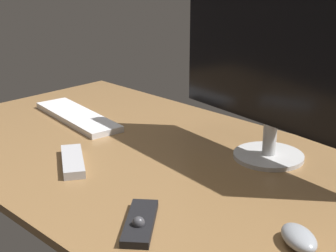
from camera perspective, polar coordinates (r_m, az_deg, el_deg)
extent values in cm
cube|color=olive|center=(141.33, -3.22, -3.25)|extent=(140.00, 84.00, 2.00)
cylinder|color=silver|center=(138.99, 11.15, -3.29)|extent=(18.71, 18.71, 1.18)
cylinder|color=silver|center=(137.23, 11.28, -1.43)|extent=(3.60, 3.60, 8.48)
cube|color=black|center=(131.01, 11.94, 7.98)|extent=(62.81, 11.28, 37.36)
cube|color=white|center=(169.33, -10.10, 1.06)|extent=(40.71, 16.51, 1.88)
ellipsoid|color=#999EA5|center=(101.07, 14.40, -12.00)|extent=(11.35, 10.14, 3.41)
cube|color=black|center=(104.80, -3.13, -10.71)|extent=(15.23, 16.72, 1.61)
sphere|color=#3F3F44|center=(102.25, -3.32, -10.74)|extent=(2.54, 2.54, 2.54)
cube|color=#B7B7BC|center=(134.26, -10.60, -3.87)|extent=(18.62, 14.45, 2.11)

